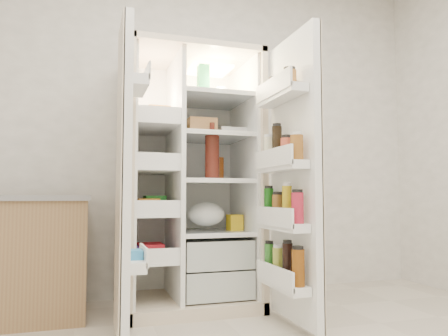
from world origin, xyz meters
name	(u,v)px	position (x,y,z in m)	size (l,w,h in m)	color
wall_back	(196,126)	(0.00, 2.00, 1.35)	(4.00, 0.02, 2.70)	white
refrigerator	(190,200)	(-0.12, 1.65, 0.75)	(0.93, 0.70, 1.80)	beige
freezer_door	(124,175)	(-0.64, 1.05, 0.89)	(0.15, 0.40, 1.72)	white
fridge_door	(292,180)	(0.34, 0.96, 0.87)	(0.17, 0.58, 1.72)	white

